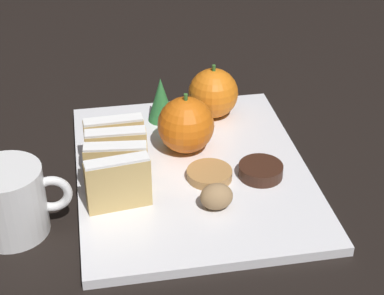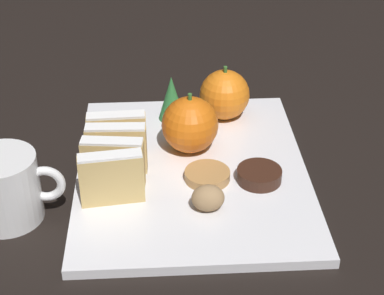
{
  "view_description": "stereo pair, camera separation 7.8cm",
  "coord_description": "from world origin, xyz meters",
  "px_view_note": "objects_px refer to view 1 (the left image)",
  "views": [
    {
      "loc": [
        -0.12,
        -0.65,
        0.46
      ],
      "look_at": [
        0.0,
        0.0,
        0.04
      ],
      "focal_mm": 60.0,
      "sensor_mm": 36.0,
      "label": 1
    },
    {
      "loc": [
        -0.04,
        -0.66,
        0.46
      ],
      "look_at": [
        0.0,
        0.0,
        0.04
      ],
      "focal_mm": 60.0,
      "sensor_mm": 36.0,
      "label": 2
    }
  ],
  "objects_px": {
    "walnut": "(216,196)",
    "coffee_mug": "(10,201)",
    "orange_far": "(213,93)",
    "orange_near": "(184,125)",
    "chocolate_cookie": "(261,171)"
  },
  "relations": [
    {
      "from": "orange_near",
      "to": "walnut",
      "type": "height_order",
      "value": "orange_near"
    },
    {
      "from": "orange_far",
      "to": "coffee_mug",
      "type": "distance_m",
      "value": 0.33
    },
    {
      "from": "orange_far",
      "to": "coffee_mug",
      "type": "bearing_deg",
      "value": -143.64
    },
    {
      "from": "orange_far",
      "to": "coffee_mug",
      "type": "xyz_separation_m",
      "value": [
        -0.27,
        -0.2,
        -0.01
      ]
    },
    {
      "from": "orange_near",
      "to": "walnut",
      "type": "bearing_deg",
      "value": -82.94
    },
    {
      "from": "orange_far",
      "to": "walnut",
      "type": "xyz_separation_m",
      "value": [
        -0.04,
        -0.21,
        -0.02
      ]
    },
    {
      "from": "orange_near",
      "to": "coffee_mug",
      "type": "distance_m",
      "value": 0.24
    },
    {
      "from": "orange_near",
      "to": "chocolate_cookie",
      "type": "distance_m",
      "value": 0.12
    },
    {
      "from": "walnut",
      "to": "coffee_mug",
      "type": "height_order",
      "value": "coffee_mug"
    },
    {
      "from": "orange_far",
      "to": "walnut",
      "type": "distance_m",
      "value": 0.21
    },
    {
      "from": "orange_near",
      "to": "coffee_mug",
      "type": "xyz_separation_m",
      "value": [
        -0.21,
        -0.11,
        -0.01
      ]
    },
    {
      "from": "walnut",
      "to": "coffee_mug",
      "type": "distance_m",
      "value": 0.23
    },
    {
      "from": "orange_near",
      "to": "coffee_mug",
      "type": "height_order",
      "value": "orange_near"
    },
    {
      "from": "orange_far",
      "to": "chocolate_cookie",
      "type": "height_order",
      "value": "orange_far"
    },
    {
      "from": "orange_near",
      "to": "chocolate_cookie",
      "type": "xyz_separation_m",
      "value": [
        0.08,
        -0.08,
        -0.03
      ]
    }
  ]
}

